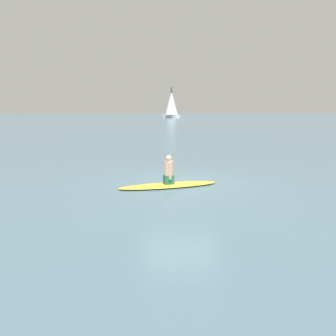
% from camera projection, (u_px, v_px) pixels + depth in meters
% --- Properties ---
extents(ground_plane, '(400.00, 400.00, 0.00)m').
position_uv_depth(ground_plane, '(181.00, 184.00, 11.03)').
color(ground_plane, slate).
extents(surfboard, '(1.36, 3.32, 0.09)m').
position_uv_depth(surfboard, '(169.00, 185.00, 10.67)').
color(surfboard, gold).
rests_on(surfboard, ground).
extents(person_paddler, '(0.40, 0.34, 0.92)m').
position_uv_depth(person_paddler, '(169.00, 171.00, 10.59)').
color(person_paddler, '#26664C').
rests_on(person_paddler, surfboard).
extents(sailboat_far_right, '(5.17, 5.17, 8.61)m').
position_uv_depth(sailboat_far_right, '(171.00, 104.00, 95.43)').
color(sailboat_far_right, silver).
rests_on(sailboat_far_right, ground).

